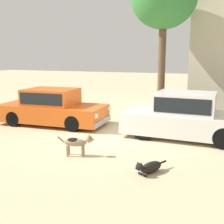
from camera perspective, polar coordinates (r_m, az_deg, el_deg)
The scene contains 5 objects.
ground_plane at distance 9.50m, azimuth -2.54°, elevation -5.38°, with size 80.00×80.00×0.00m, color #CCB78E.
parked_sedan_nearest at distance 11.60m, azimuth -12.05°, elevation 1.01°, with size 4.55×2.12×1.45m.
parked_sedan_second at distance 9.75m, azimuth 14.73°, elevation -0.76°, with size 4.29×1.84×1.54m.
stray_dog_spotted at distance 7.81m, azimuth -7.05°, elevation -6.05°, with size 1.03×0.41×0.63m.
stray_dog_tan at distance 6.78m, azimuth 7.59°, elevation -11.04°, with size 0.57×0.96×0.36m.
Camera 1 is at (3.90, -8.24, 2.69)m, focal length 45.05 mm.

